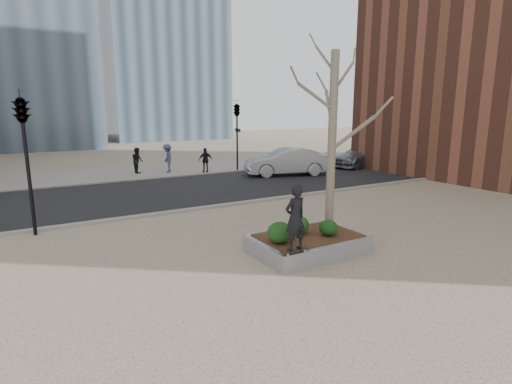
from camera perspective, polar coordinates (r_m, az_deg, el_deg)
ground at (r=10.82m, az=3.14°, el=-9.42°), size 120.00×120.00×0.00m
street at (r=19.62m, az=-13.23°, el=-0.06°), size 60.00×8.00×0.02m
far_sidewalk at (r=26.29m, az=-17.83°, el=2.61°), size 60.00×6.00×0.02m
planter at (r=11.30m, az=7.41°, el=-7.36°), size 3.00×2.00×0.45m
planter_mulch at (r=11.22m, az=7.45°, el=-6.18°), size 2.70×1.70×0.04m
sycamore_tree at (r=11.56m, az=10.95°, el=10.97°), size 2.80×2.80×6.60m
shrub_left at (r=10.42m, az=3.41°, el=-5.79°), size 0.65×0.65×0.55m
shrub_middle at (r=11.24m, az=6.07°, el=-4.66°), size 0.60×0.60×0.51m
shrub_right at (r=11.18m, az=10.32°, el=-5.05°), size 0.52×0.52×0.44m
skateboard at (r=9.92m, az=5.52°, el=-8.44°), size 0.79×0.23×0.08m
skateboarder at (r=9.66m, az=5.62°, el=-3.68°), size 0.63×0.45×1.63m
car_silver at (r=24.13m, az=4.41°, el=4.38°), size 5.31×3.24×1.65m
car_third at (r=28.76m, az=14.92°, el=4.97°), size 5.11×2.47×1.44m
pedestrian_a at (r=25.90m, az=-16.57°, el=4.36°), size 0.65×0.81×1.59m
pedestrian_b at (r=25.74m, az=-12.52°, el=4.74°), size 0.80×1.23×1.78m
pedestrian_c at (r=25.35m, az=-7.22°, el=4.54°), size 0.95×0.51×1.53m
traffic_light_near at (r=14.09m, az=-29.84°, el=3.44°), size 0.60×2.48×4.50m
traffic_light_far at (r=26.04m, az=-2.72°, el=8.03°), size 0.60×2.48×4.50m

